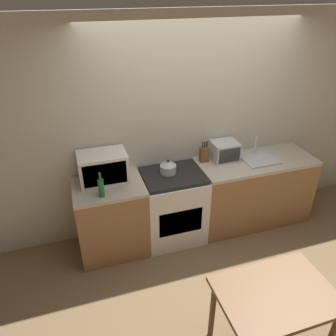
{
  "coord_description": "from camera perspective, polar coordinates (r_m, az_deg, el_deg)",
  "views": [
    {
      "loc": [
        -1.39,
        -2.21,
        2.82
      ],
      "look_at": [
        -0.44,
        0.75,
        1.05
      ],
      "focal_mm": 35.0,
      "sensor_mm": 36.0,
      "label": 1
    }
  ],
  "objects": [
    {
      "name": "counter_left_run",
      "position": [
        3.88,
        -9.85,
        -8.51
      ],
      "size": [
        0.77,
        0.62,
        0.9
      ],
      "color": "olive",
      "rests_on": "ground_plane"
    },
    {
      "name": "toaster_oven",
      "position": [
        4.08,
        9.82,
        2.95
      ],
      "size": [
        0.31,
        0.28,
        0.23
      ],
      "color": "silver",
      "rests_on": "counter_right_run"
    },
    {
      "name": "microwave",
      "position": [
        3.63,
        -11.27,
        0.15
      ],
      "size": [
        0.52,
        0.34,
        0.33
      ],
      "color": "silver",
      "rests_on": "counter_left_run"
    },
    {
      "name": "counter_right_run",
      "position": [
        4.42,
        14.44,
        -3.81
      ],
      "size": [
        1.48,
        0.62,
        0.9
      ],
      "color": "olive",
      "rests_on": "ground_plane"
    },
    {
      "name": "ground_plane",
      "position": [
        3.84,
        10.27,
        -18.17
      ],
      "size": [
        16.0,
        16.0,
        0.0
      ],
      "primitive_type": "plane",
      "color": "brown"
    },
    {
      "name": "sink_basin",
      "position": [
        4.21,
        15.61,
        1.64
      ],
      "size": [
        0.42,
        0.37,
        0.24
      ],
      "color": "silver",
      "rests_on": "counter_right_run"
    },
    {
      "name": "dining_table",
      "position": [
        2.92,
        18.08,
        -21.21
      ],
      "size": [
        0.91,
        0.64,
        0.73
      ],
      "color": "brown",
      "rests_on": "ground_plane"
    },
    {
      "name": "bottle",
      "position": [
        3.39,
        -11.57,
        -3.31
      ],
      "size": [
        0.06,
        0.06,
        0.28
      ],
      "color": "#1E662D",
      "rests_on": "counter_left_run"
    },
    {
      "name": "knife_block",
      "position": [
        4.0,
        6.33,
        2.43
      ],
      "size": [
        0.1,
        0.07,
        0.27
      ],
      "color": "brown",
      "rests_on": "counter_right_run"
    },
    {
      "name": "stove_range",
      "position": [
        4.0,
        0.77,
        -6.65
      ],
      "size": [
        0.72,
        0.62,
        0.9
      ],
      "color": "silver",
      "rests_on": "ground_plane"
    },
    {
      "name": "kettle",
      "position": [
        3.75,
        0.02,
        0.14
      ],
      "size": [
        0.19,
        0.19,
        0.17
      ],
      "color": "#B7B7BC",
      "rests_on": "stove_range"
    },
    {
      "name": "wall_back",
      "position": [
        3.97,
        4.16,
        7.11
      ],
      "size": [
        10.0,
        0.06,
        2.6
      ],
      "color": "beige",
      "rests_on": "ground_plane"
    }
  ]
}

